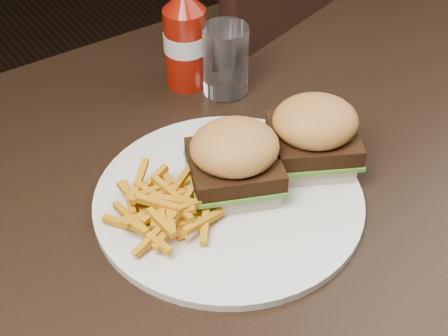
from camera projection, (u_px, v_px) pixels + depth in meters
dining_table at (244, 181)px, 0.90m from camera, size 1.20×0.80×0.04m
chair_far at (217, 109)px, 1.54m from camera, size 0.59×0.59×0.05m
plate at (229, 200)px, 0.84m from camera, size 0.33×0.33×0.01m
sandwich_half_a at (234, 182)px, 0.84m from camera, size 0.12×0.12×0.02m
sandwich_half_b at (312, 156)px, 0.88m from camera, size 0.13×0.12×0.02m
fries_pile at (166, 205)px, 0.79m from camera, size 0.13×0.13×0.04m
ketchup_bottle at (186, 48)px, 1.01m from camera, size 0.07×0.07×0.12m
tumbler at (225, 60)px, 0.99m from camera, size 0.08×0.08×0.10m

